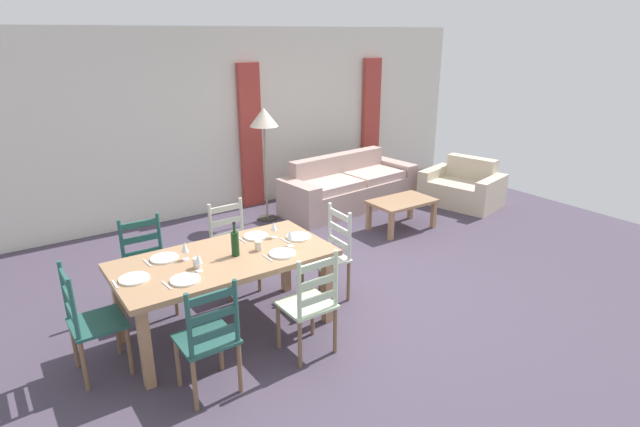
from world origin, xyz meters
TOP-DOWN VIEW (x-y plane):
  - ground_plane at (0.00, 0.00)m, footprint 9.60×9.60m
  - wall_far at (0.00, 3.30)m, footprint 9.60×0.16m
  - curtain_panel_left at (0.64, 3.16)m, footprint 0.35×0.08m
  - curtain_panel_right at (3.04, 3.16)m, footprint 0.35×0.08m
  - dining_table at (-1.27, 0.01)m, footprint 1.90×0.96m
  - dining_chair_near_left at (-1.74, -0.71)m, footprint 0.42×0.40m
  - dining_chair_near_right at (-0.84, -0.71)m, footprint 0.43×0.41m
  - dining_chair_far_left at (-1.74, 0.78)m, footprint 0.43×0.41m
  - dining_chair_far_right at (-0.86, 0.75)m, footprint 0.43×0.41m
  - dining_chair_head_west at (-2.42, 0.04)m, footprint 0.40×0.42m
  - dining_chair_head_east at (-0.12, 0.02)m, footprint 0.42×0.44m
  - dinner_plate_near_left at (-1.72, -0.24)m, footprint 0.24×0.24m
  - fork_near_left at (-1.87, -0.24)m, footprint 0.03×0.17m
  - dinner_plate_near_right at (-0.82, -0.24)m, footprint 0.24×0.24m
  - fork_near_right at (-0.97, -0.24)m, footprint 0.02×0.17m
  - dinner_plate_far_left at (-1.72, 0.26)m, footprint 0.24×0.24m
  - fork_far_left at (-1.87, 0.26)m, footprint 0.03×0.17m
  - dinner_plate_far_right at (-0.82, 0.26)m, footprint 0.24×0.24m
  - fork_far_right at (-0.97, 0.26)m, footprint 0.02×0.17m
  - dinner_plate_head_west at (-2.05, 0.01)m, footprint 0.24×0.24m
  - fork_head_west at (-2.20, 0.01)m, footprint 0.02×0.17m
  - dinner_plate_head_east at (-0.49, 0.01)m, footprint 0.24×0.24m
  - fork_head_east at (-0.64, 0.01)m, footprint 0.03×0.17m
  - wine_bottle at (-1.17, -0.02)m, footprint 0.07×0.07m
  - wine_glass_near_left at (-1.56, -0.14)m, footprint 0.06×0.06m
  - wine_glass_near_right at (-0.67, -0.12)m, footprint 0.06×0.06m
  - wine_glass_far_left at (-1.57, 0.15)m, footprint 0.06×0.06m
  - wine_glass_far_right at (-0.68, 0.15)m, footprint 0.06×0.06m
  - coffee_cup_primary at (-0.95, -0.04)m, footprint 0.07×0.07m
  - coffee_cup_secondary at (-1.55, -0.06)m, footprint 0.07×0.07m
  - couch at (1.83, 2.25)m, footprint 2.34×1.00m
  - coffee_table at (1.86, 1.04)m, footprint 0.90×0.56m
  - armchair_upholstered at (3.45, 1.31)m, footprint 1.05×1.32m
  - standing_lamp at (0.49, 2.44)m, footprint 0.40×0.40m

SIDE VIEW (x-z plane):
  - ground_plane at x=0.00m, z-range -0.02..0.00m
  - armchair_upholstered at x=3.45m, z-range -0.11..0.61m
  - couch at x=1.83m, z-range -0.11..0.69m
  - coffee_table at x=1.86m, z-range 0.15..0.57m
  - dining_chair_near_left at x=-1.74m, z-range 0.00..0.96m
  - dining_chair_near_right at x=-0.84m, z-range 0.00..0.96m
  - dining_chair_far_left at x=-1.74m, z-range 0.00..0.96m
  - dining_chair_far_right at x=-0.86m, z-range 0.00..0.96m
  - dining_chair_head_west at x=-2.42m, z-range 0.00..0.96m
  - dining_chair_head_east at x=-0.12m, z-range 0.00..0.96m
  - dining_table at x=-1.27m, z-range 0.29..1.04m
  - fork_near_left at x=-1.87m, z-range 0.75..0.76m
  - fork_near_right at x=-0.97m, z-range 0.75..0.76m
  - fork_far_left at x=-1.87m, z-range 0.75..0.76m
  - fork_far_right at x=-0.97m, z-range 0.75..0.76m
  - fork_head_west at x=-2.20m, z-range 0.75..0.76m
  - fork_head_east at x=-0.64m, z-range 0.75..0.76m
  - dinner_plate_near_left at x=-1.72m, z-range 0.75..0.77m
  - dinner_plate_near_right at x=-0.82m, z-range 0.75..0.77m
  - dinner_plate_far_left at x=-1.72m, z-range 0.75..0.77m
  - dinner_plate_far_right at x=-0.82m, z-range 0.75..0.77m
  - dinner_plate_head_west at x=-2.05m, z-range 0.75..0.77m
  - dinner_plate_head_east at x=-0.49m, z-range 0.75..0.77m
  - coffee_cup_primary at x=-0.95m, z-range 0.75..0.84m
  - coffee_cup_secondary at x=-1.55m, z-range 0.75..0.84m
  - wine_glass_near_left at x=-1.56m, z-range 0.78..0.94m
  - wine_glass_near_right at x=-0.67m, z-range 0.78..0.94m
  - wine_glass_far_left at x=-1.57m, z-range 0.78..0.94m
  - wine_glass_far_right at x=-0.68m, z-range 0.78..0.94m
  - wine_bottle at x=-1.17m, z-range 0.71..1.03m
  - curtain_panel_left at x=0.64m, z-range 0.00..2.20m
  - curtain_panel_right at x=3.04m, z-range 0.00..2.20m
  - wall_far at x=0.00m, z-range 0.00..2.70m
  - standing_lamp at x=0.49m, z-range 0.59..2.23m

